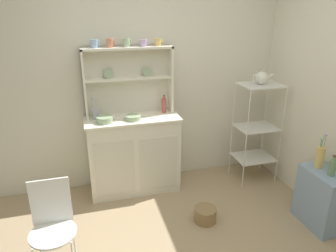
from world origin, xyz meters
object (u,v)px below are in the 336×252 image
at_px(floor_basket, 205,215).
at_px(utensil_jar, 96,113).
at_px(cup_sky_0, 94,44).
at_px(jam_bottle, 164,105).
at_px(wire_chair, 52,222).
at_px(hutch_cabinet, 134,153).
at_px(hutch_shelf_unit, 128,76).
at_px(flower_vase, 320,156).
at_px(porcelain_teapot, 262,78).
at_px(bakers_rack, 257,123).
at_px(oil_bottle, 332,167).
at_px(bowl_mixing_large, 105,120).
at_px(side_shelf_blue, 321,199).

height_order(floor_basket, utensil_jar, utensil_jar).
relative_size(cup_sky_0, jam_bottle, 0.44).
bearing_deg(floor_basket, wire_chair, -167.82).
bearing_deg(hutch_cabinet, hutch_shelf_unit, 90.00).
height_order(jam_bottle, flower_vase, jam_bottle).
relative_size(utensil_jar, porcelain_teapot, 1.02).
relative_size(bakers_rack, wire_chair, 1.46).
bearing_deg(hutch_shelf_unit, flower_vase, -35.87).
xyz_separation_m(porcelain_teapot, oil_bottle, (0.17, -1.07, -0.63)).
distance_m(hutch_shelf_unit, oil_bottle, 2.28).
height_order(bowl_mixing_large, jam_bottle, jam_bottle).
bearing_deg(oil_bottle, flower_vase, 90.09).
bearing_deg(floor_basket, jam_bottle, 102.25).
bearing_deg(bakers_rack, wire_chair, -157.35).
bearing_deg(bowl_mixing_large, cup_sky_0, 99.18).
xyz_separation_m(side_shelf_blue, bowl_mixing_large, (-1.99, 1.10, 0.65)).
distance_m(side_shelf_blue, wire_chair, 2.52).
relative_size(side_shelf_blue, floor_basket, 2.57).
relative_size(side_shelf_blue, porcelain_teapot, 2.46).
height_order(hutch_shelf_unit, jam_bottle, hutch_shelf_unit).
relative_size(hutch_shelf_unit, cup_sky_0, 10.77).
relative_size(porcelain_teapot, flower_vase, 0.66).
relative_size(bakers_rack, porcelain_teapot, 5.13).
height_order(cup_sky_0, bowl_mixing_large, cup_sky_0).
bearing_deg(oil_bottle, bakers_rack, 99.23).
distance_m(utensil_jar, oil_bottle, 2.46).
bearing_deg(jam_bottle, hutch_cabinet, -167.62).
relative_size(bakers_rack, cup_sky_0, 13.42).
bearing_deg(porcelain_teapot, side_shelf_blue, -80.26).
distance_m(hutch_cabinet, utensil_jar, 0.65).
distance_m(cup_sky_0, bowl_mixing_large, 0.80).
bearing_deg(cup_sky_0, hutch_shelf_unit, 7.09).
height_order(bakers_rack, utensil_jar, bakers_rack).
xyz_separation_m(cup_sky_0, bowl_mixing_large, (0.03, -0.20, -0.78)).
distance_m(cup_sky_0, utensil_jar, 0.75).
height_order(wire_chair, utensil_jar, utensil_jar).
distance_m(cup_sky_0, flower_vase, 2.54).
bearing_deg(flower_vase, hutch_cabinet, 147.99).
height_order(floor_basket, jam_bottle, jam_bottle).
relative_size(bakers_rack, flower_vase, 3.38).
bearing_deg(floor_basket, porcelain_teapot, 36.18).
relative_size(jam_bottle, flower_vase, 0.58).
height_order(hutch_shelf_unit, side_shelf_blue, hutch_shelf_unit).
distance_m(floor_basket, flower_vase, 1.28).
bearing_deg(utensil_jar, hutch_cabinet, -11.23).
bearing_deg(jam_bottle, bakers_rack, -12.01).
bearing_deg(jam_bottle, porcelain_teapot, -12.03).
bearing_deg(cup_sky_0, wire_chair, -111.49).
bearing_deg(side_shelf_blue, utensil_jar, 148.95).
relative_size(side_shelf_blue, bowl_mixing_large, 3.38).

